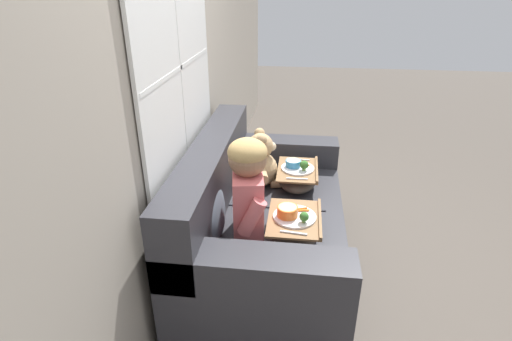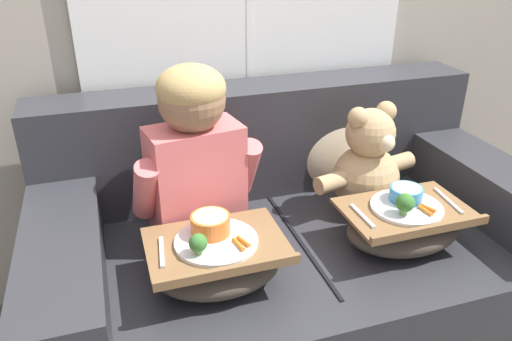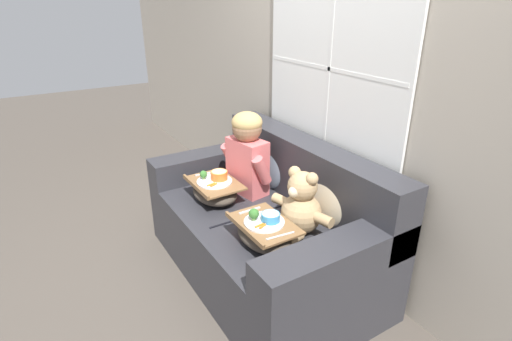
{
  "view_description": "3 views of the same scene",
  "coord_description": "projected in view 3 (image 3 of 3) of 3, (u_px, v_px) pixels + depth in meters",
  "views": [
    {
      "loc": [
        -2.23,
        -0.19,
        1.83
      ],
      "look_at": [
        0.12,
        0.1,
        0.68
      ],
      "focal_mm": 28.0,
      "sensor_mm": 36.0,
      "label": 1
    },
    {
      "loc": [
        -0.58,
        -1.35,
        1.44
      ],
      "look_at": [
        -0.1,
        0.11,
        0.69
      ],
      "focal_mm": 35.0,
      "sensor_mm": 36.0,
      "label": 2
    },
    {
      "loc": [
        1.95,
        -1.24,
        1.8
      ],
      "look_at": [
        -0.03,
        -0.02,
        0.78
      ],
      "focal_mm": 28.0,
      "sensor_mm": 36.0,
      "label": 3
    }
  ],
  "objects": [
    {
      "name": "teddy_bear",
      "position": [
        301.0,
        206.0,
        2.37
      ],
      "size": [
        0.44,
        0.32,
        0.41
      ],
      "color": "tan",
      "rests_on": "couch"
    },
    {
      "name": "child_figure",
      "position": [
        247.0,
        149.0,
        2.8
      ],
      "size": [
        0.44,
        0.24,
        0.6
      ],
      "color": "#DB6666",
      "rests_on": "couch"
    },
    {
      "name": "ground_plane",
      "position": [
        260.0,
        271.0,
        2.84
      ],
      "size": [
        14.0,
        14.0,
        0.0
      ],
      "primitive_type": "plane",
      "color": "#4C443D"
    },
    {
      "name": "couch",
      "position": [
        268.0,
        228.0,
        2.73
      ],
      "size": [
        1.71,
        0.97,
        0.91
      ],
      "color": "#2D2D33",
      "rests_on": "ground_plane"
    },
    {
      "name": "lap_tray_teddy",
      "position": [
        264.0,
        232.0,
        2.28
      ],
      "size": [
        0.41,
        0.28,
        0.22
      ],
      "color": "#473D33",
      "rests_on": "teddy_bear"
    },
    {
      "name": "throw_pillow_behind_child",
      "position": [
        271.0,
        163.0,
        2.96
      ],
      "size": [
        0.38,
        0.18,
        0.39
      ],
      "color": "slate",
      "rests_on": "couch"
    },
    {
      "name": "wall_back_with_window",
      "position": [
        334.0,
        79.0,
        2.59
      ],
      "size": [
        8.0,
        0.08,
        2.6
      ],
      "color": "#A89E8E",
      "rests_on": "ground_plane"
    },
    {
      "name": "lap_tray_child",
      "position": [
        215.0,
        190.0,
        2.78
      ],
      "size": [
        0.4,
        0.3,
        0.21
      ],
      "color": "#473D33",
      "rests_on": "child_figure"
    },
    {
      "name": "throw_pillow_behind_teddy",
      "position": [
        328.0,
        196.0,
        2.47
      ],
      "size": [
        0.38,
        0.18,
        0.39
      ],
      "color": "#C1B293",
      "rests_on": "couch"
    }
  ]
}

